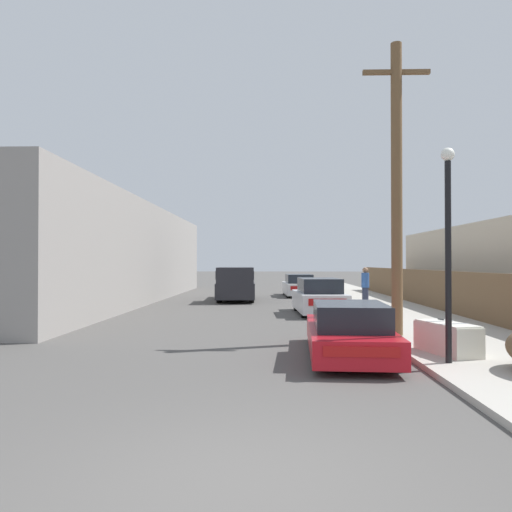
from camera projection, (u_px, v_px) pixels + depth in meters
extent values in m
plane|color=#4F4C49|center=(241.00, 486.00, 4.61)|extent=(220.00, 220.00, 0.00)
cube|color=#ADA89E|center=(359.00, 298.00, 27.95)|extent=(4.20, 63.00, 0.12)
cube|color=silver|center=(447.00, 339.00, 10.65)|extent=(1.04, 1.70, 0.63)
cube|color=white|center=(447.00, 323.00, 10.66)|extent=(1.00, 1.63, 0.03)
cube|color=#333335|center=(441.00, 319.00, 11.18)|extent=(0.08, 0.20, 0.02)
cube|color=gray|center=(440.00, 321.00, 10.91)|extent=(0.66, 0.24, 0.01)
cube|color=gray|center=(454.00, 324.00, 10.43)|extent=(0.66, 0.24, 0.01)
cube|color=red|center=(348.00, 337.00, 11.01)|extent=(1.96, 4.68, 0.52)
cube|color=black|center=(350.00, 316.00, 10.60)|extent=(1.59, 2.28, 0.52)
cube|color=#B21414|center=(361.00, 352.00, 8.70)|extent=(1.33, 0.10, 0.18)
cylinder|color=black|center=(313.00, 332.00, 12.48)|extent=(0.24, 0.67, 0.66)
cylinder|color=black|center=(372.00, 332.00, 12.36)|extent=(0.24, 0.67, 0.66)
cylinder|color=black|center=(317.00, 352.00, 9.65)|extent=(0.24, 0.67, 0.66)
cylinder|color=black|center=(394.00, 353.00, 9.53)|extent=(0.24, 0.67, 0.66)
cube|color=silver|center=(319.00, 301.00, 20.02)|extent=(1.97, 4.31, 0.72)
cube|color=black|center=(319.00, 285.00, 19.86)|extent=(1.63, 2.44, 0.57)
cube|color=#B21414|center=(328.00, 302.00, 17.90)|extent=(1.37, 0.10, 0.25)
cylinder|color=black|center=(296.00, 303.00, 21.31)|extent=(0.23, 0.66, 0.66)
cylinder|color=black|center=(332.00, 303.00, 21.34)|extent=(0.23, 0.66, 0.66)
cylinder|color=black|center=(304.00, 309.00, 18.69)|extent=(0.23, 0.66, 0.66)
cylinder|color=black|center=(344.00, 309.00, 18.73)|extent=(0.23, 0.66, 0.66)
cube|color=silver|center=(299.00, 288.00, 30.71)|extent=(1.92, 4.60, 0.68)
cube|color=black|center=(299.00, 279.00, 30.53)|extent=(1.60, 2.60, 0.53)
cube|color=#B21414|center=(302.00, 288.00, 28.43)|extent=(1.36, 0.09, 0.24)
cylinder|color=black|center=(285.00, 290.00, 32.10)|extent=(0.22, 0.62, 0.62)
cylinder|color=black|center=(308.00, 290.00, 32.12)|extent=(0.22, 0.62, 0.62)
cylinder|color=black|center=(288.00, 292.00, 29.29)|extent=(0.22, 0.62, 0.62)
cylinder|color=black|center=(314.00, 292.00, 29.31)|extent=(0.22, 0.62, 0.62)
cube|color=#232328|center=(236.00, 289.00, 27.31)|extent=(2.24, 5.75, 0.81)
cube|color=#232328|center=(235.00, 275.00, 25.76)|extent=(1.98, 2.63, 0.80)
cube|color=black|center=(235.00, 275.00, 25.76)|extent=(2.01, 2.58, 0.44)
cylinder|color=black|center=(251.00, 295.00, 25.56)|extent=(0.30, 0.84, 0.83)
cylinder|color=black|center=(219.00, 295.00, 25.53)|extent=(0.30, 0.84, 0.83)
cylinder|color=black|center=(251.00, 291.00, 29.07)|extent=(0.30, 0.84, 0.83)
cylinder|color=black|center=(222.00, 291.00, 29.04)|extent=(0.30, 0.84, 0.83)
cylinder|color=brown|center=(397.00, 189.00, 13.39)|extent=(0.30, 0.30, 7.87)
cube|color=brown|center=(396.00, 72.00, 13.43)|extent=(1.80, 0.12, 0.12)
cylinder|color=black|center=(448.00, 262.00, 9.69)|extent=(0.12, 0.12, 3.92)
sphere|color=white|center=(448.00, 154.00, 9.71)|extent=(0.26, 0.26, 0.26)
cube|color=brown|center=(436.00, 290.00, 20.91)|extent=(0.08, 29.70, 1.61)
cube|color=gray|center=(94.00, 254.00, 26.63)|extent=(7.00, 27.64, 5.04)
cylinder|color=#282D42|center=(365.00, 297.00, 22.24)|extent=(0.28, 0.28, 0.83)
cylinder|color=#2D5193|center=(365.00, 280.00, 22.25)|extent=(0.34, 0.34, 0.66)
sphere|color=#8C664C|center=(365.00, 270.00, 22.25)|extent=(0.25, 0.25, 0.25)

